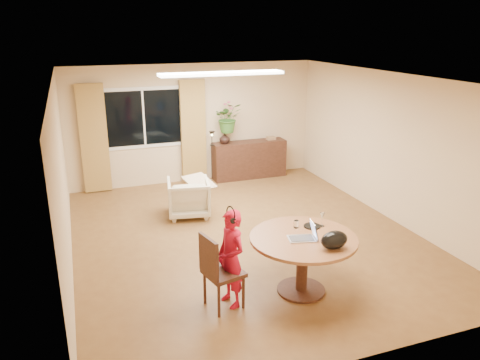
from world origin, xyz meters
The scene contains 24 objects.
floor centered at (0.00, 0.00, 0.00)m, with size 6.50×6.50×0.00m, color brown.
ceiling centered at (0.00, 0.00, 2.60)m, with size 6.50×6.50×0.00m, color white.
wall_back centered at (0.00, 3.25, 1.30)m, with size 5.50×5.50×0.00m, color beige.
wall_left centered at (-2.75, 0.00, 1.30)m, with size 6.50×6.50×0.00m, color beige.
wall_right centered at (2.75, 0.00, 1.30)m, with size 6.50×6.50×0.00m, color beige.
window centered at (-1.10, 3.23, 1.50)m, with size 1.70×0.03×1.30m.
curtain_left centered at (-2.15, 3.15, 1.15)m, with size 0.55×0.08×2.25m, color olive.
curtain_right centered at (-0.05, 3.15, 1.15)m, with size 0.55×0.08×2.25m, color olive.
ceiling_panel centered at (0.00, 1.20, 2.57)m, with size 2.20×0.35×0.05m, color white.
dining_table centered at (0.09, -1.84, 0.62)m, with size 1.38×1.38×0.79m.
dining_chair centered at (-0.98, -1.81, 0.49)m, with size 0.47×0.43×0.99m, color black, non-canonical shape.
child centered at (-0.87, -1.80, 0.63)m, with size 0.30×0.46×1.26m, color red.
laptop centered at (0.04, -1.89, 0.90)m, with size 0.35×0.24×0.24m, color #B7B7BC, non-canonical shape.
tumbler centered at (0.14, -1.54, 0.84)m, with size 0.07×0.07×0.10m, color white, non-canonical shape.
wine_glass centered at (0.48, -1.62, 0.89)m, with size 0.07×0.07×0.20m, color white, non-canonical shape.
pot_lid centered at (0.35, -1.59, 0.80)m, with size 0.22×0.22×0.04m, color white, non-canonical shape.
handbag centered at (0.28, -2.26, 0.90)m, with size 0.35×0.20×0.23m, color black, non-canonical shape.
armchair centered at (-0.67, 1.23, 0.35)m, with size 0.74×0.77×0.70m, color beige.
throw centered at (-0.46, 1.21, 0.71)m, with size 0.45×0.55×0.03m, color beige, non-canonical shape.
sideboard centered at (1.21, 3.01, 0.42)m, with size 1.70×0.42×0.85m, color black.
vase centered at (0.62, 3.01, 0.97)m, with size 0.24×0.24×0.25m, color black.
bouquet centered at (0.71, 3.01, 1.43)m, with size 0.59×0.51×0.66m, color #315C22.
book_stack centered at (1.75, 3.01, 0.89)m, with size 0.20×0.15×0.08m, color brown, non-canonical shape.
desk_lamp centered at (0.31, 2.96, 1.01)m, with size 0.14×0.14×0.33m, color black, non-canonical shape.
Camera 1 is at (-2.53, -6.67, 3.34)m, focal length 35.00 mm.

